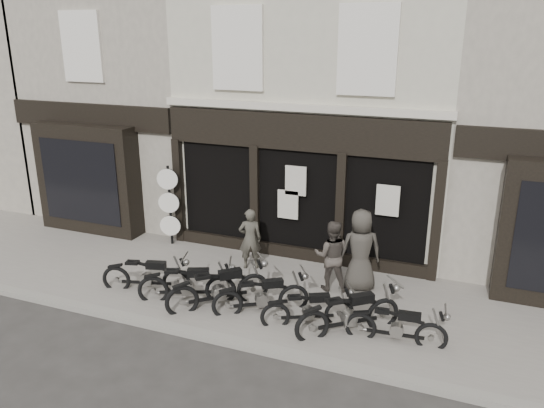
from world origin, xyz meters
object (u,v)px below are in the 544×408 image
at_px(motorcycle_2, 219,292).
at_px(motorcycle_3, 262,299).
at_px(motorcycle_5, 350,317).
at_px(man_left, 250,239).
at_px(motorcycle_4, 309,312).
at_px(motorcycle_0, 147,278).
at_px(advert_sign_post, 170,209).
at_px(motorcycle_1, 188,287).
at_px(man_right, 360,250).
at_px(motorcycle_6, 397,330).
at_px(man_centre, 332,256).

height_order(motorcycle_2, motorcycle_3, motorcycle_2).
relative_size(motorcycle_5, man_left, 1.21).
height_order(motorcycle_4, man_left, man_left).
distance_m(motorcycle_0, man_left, 2.66).
height_order(motorcycle_0, advert_sign_post, advert_sign_post).
xyz_separation_m(motorcycle_1, man_right, (3.40, 1.90, 0.67)).
bearing_deg(man_right, motorcycle_4, 47.79).
distance_m(motorcycle_2, motorcycle_6, 3.80).
relative_size(motorcycle_4, man_left, 1.14).
xyz_separation_m(man_left, man_right, (2.80, -0.15, 0.18)).
bearing_deg(man_left, motorcycle_0, 24.18).
bearing_deg(motorcycle_2, motorcycle_1, 139.12).
bearing_deg(man_centre, man_right, -170.34).
relative_size(motorcycle_2, man_left, 1.20).
distance_m(motorcycle_0, motorcycle_6, 5.68).
bearing_deg(man_centre, motorcycle_0, 10.74).
bearing_deg(motorcycle_5, man_centre, 77.09).
xyz_separation_m(motorcycle_4, motorcycle_6, (1.77, -0.02, 0.00)).
relative_size(motorcycle_5, man_right, 0.98).
xyz_separation_m(man_left, man_centre, (2.19, -0.38, 0.05)).
height_order(motorcycle_1, motorcycle_2, motorcycle_2).
bearing_deg(motorcycle_3, motorcycle_4, -38.80).
distance_m(motorcycle_3, motorcycle_4, 1.08).
relative_size(man_left, advert_sign_post, 0.66).
bearing_deg(motorcycle_3, man_centre, 22.03).
bearing_deg(motorcycle_1, advert_sign_post, 105.54).
bearing_deg(motorcycle_3, advert_sign_post, 113.69).
bearing_deg(man_right, man_centre, -3.23).
bearing_deg(motorcycle_1, motorcycle_5, -22.08).
bearing_deg(motorcycle_4, motorcycle_0, 152.13).
distance_m(motorcycle_1, motorcycle_5, 3.63).
distance_m(motorcycle_1, motorcycle_3, 1.71).
bearing_deg(advert_sign_post, motorcycle_4, -46.13).
xyz_separation_m(motorcycle_4, motorcycle_5, (0.84, -0.00, 0.06)).
bearing_deg(man_left, man_centre, 145.53).
height_order(motorcycle_5, man_left, man_left).
bearing_deg(motorcycle_3, motorcycle_6, -35.31).
xyz_separation_m(motorcycle_0, motorcycle_4, (3.91, -0.06, -0.03)).
relative_size(motorcycle_1, man_left, 1.32).
relative_size(motorcycle_1, man_right, 1.07).
distance_m(motorcycle_1, motorcycle_6, 4.56).
height_order(motorcycle_3, advert_sign_post, advert_sign_post).
bearing_deg(man_left, motorcycle_1, 49.09).
xyz_separation_m(motorcycle_0, motorcycle_5, (4.75, -0.06, 0.03)).
distance_m(motorcycle_3, man_centre, 1.95).
bearing_deg(motorcycle_0, man_centre, 6.40).
distance_m(motorcycle_1, man_right, 3.95).
xyz_separation_m(motorcycle_1, motorcycle_2, (0.76, 0.03, 0.03)).
relative_size(motorcycle_2, motorcycle_3, 1.01).
xyz_separation_m(motorcycle_4, advert_sign_post, (-4.88, 2.65, 0.78)).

